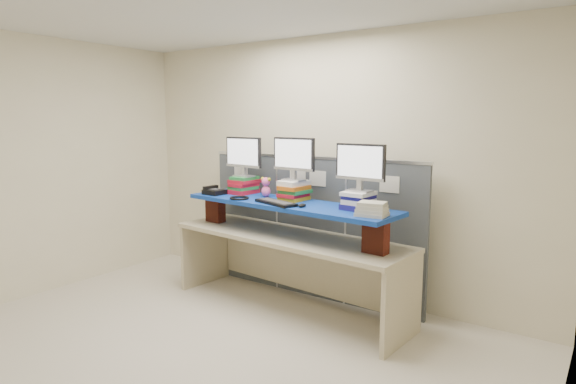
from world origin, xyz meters
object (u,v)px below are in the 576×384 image
Objects in this scene: monitor_left at (243,154)px; desk_phone at (214,191)px; monitor_right at (360,165)px; desk at (288,250)px; blue_board at (288,204)px; monitor_center at (294,156)px; keyboard at (276,203)px.

monitor_left is 2.22× the size of desk_phone.
desk is at bearing -170.93° from monitor_right.
blue_board is 10.30× the size of desk_phone.
monitor_left is at bearing 170.73° from blue_board.
monitor_center is (0.70, -0.06, 0.01)m from monitor_left.
monitor_left is at bearing 170.73° from desk.
monitor_center reaches higher than desk.
monitor_left is 1.00× the size of monitor_center.
monitor_right reaches higher than desk.
monitor_right is (0.75, 0.06, 0.89)m from desk.
desk_phone is at bearing -164.74° from monitor_center.
desk_phone is (-1.69, -0.11, -0.37)m from monitor_right.
desk_phone is at bearing -130.10° from monitor_left.
monitor_left is 0.96× the size of keyboard.
blue_board is at bearing -78.77° from monitor_center.
desk is 0.53m from keyboard.
monitor_right is 0.90m from keyboard.
desk is 11.68× the size of desk_phone.
monitor_left reaches higher than monitor_right.
desk is at bearing -90.78° from blue_board.
desk_phone is (-0.94, -0.05, 0.05)m from blue_board.
monitor_left is at bearing 49.01° from desk_phone.
blue_board is 0.86m from monitor_right.
desk is at bearing -78.77° from monitor_center.
monitor_center is at bearing 104.75° from keyboard.
monitor_right is 1.74m from desk_phone.
keyboard is (0.69, -0.34, -0.42)m from monitor_left.
monitor_left reaches higher than keyboard.
desk is 1.08m from desk_phone.
desk is 0.94m from monitor_center.
monitor_center reaches higher than monitor_right.
monitor_center reaches higher than desk_phone.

